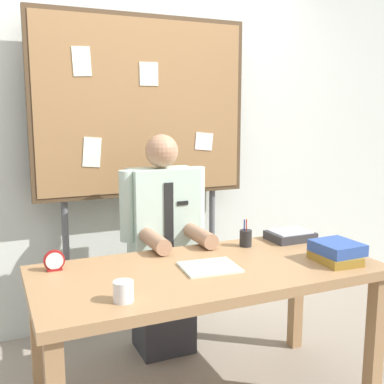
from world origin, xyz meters
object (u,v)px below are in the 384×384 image
book_stack (336,252)px  coffee_mug (123,291)px  pen_holder (246,238)px  open_notebook (209,267)px  desk_clock (54,261)px  desk (208,284)px  paper_tray (290,235)px  bulletin_board (143,111)px  person (163,253)px

book_stack → coffee_mug: size_ratio=3.02×
pen_holder → open_notebook: bearing=-143.7°
book_stack → desk_clock: bearing=161.7°
desk → book_stack: (0.64, -0.19, 0.14)m
pen_holder → paper_tray: (0.32, 0.01, -0.02)m
desk → pen_holder: pen_holder is taller
bulletin_board → paper_tray: 1.25m
desk_clock → coffee_mug: desk_clock is taller
open_notebook → coffee_mug: bearing=-155.5°
book_stack → paper_tray: 0.45m
desk → pen_holder: size_ratio=10.70×
pen_holder → paper_tray: bearing=1.6°
paper_tray → desk: bearing=-159.3°
book_stack → open_notebook: book_stack is taller
desk → coffee_mug: size_ratio=20.00×
open_notebook → pen_holder: (0.36, 0.27, 0.04)m
book_stack → desk_clock: book_stack is taller
person → book_stack: (0.64, -0.83, 0.16)m
bulletin_board → pen_holder: (0.36, -0.76, -0.72)m
desk → coffee_mug: 0.57m
bulletin_board → desk_clock: bulletin_board is taller
desk_clock → pen_holder: 1.07m
book_stack → coffee_mug: 1.14m
person → open_notebook: size_ratio=5.08×
coffee_mug → pen_holder: size_ratio=0.54×
person → pen_holder: person is taller
bulletin_board → book_stack: 1.53m
bulletin_board → book_stack: bulletin_board is taller
person → paper_tray: person is taller
coffee_mug → paper_tray: (1.18, 0.50, -0.01)m
bulletin_board → desk_clock: bearing=-133.4°
desk_clock → coffee_mug: (0.21, -0.50, -0.00)m
desk_clock → paper_tray: (1.38, -0.00, -0.02)m
desk → desk_clock: (-0.71, 0.26, 0.13)m
pen_holder → desk: bearing=-145.5°
person → pen_holder: size_ratio=8.65×
bulletin_board → book_stack: (0.64, -1.19, -0.72)m
pen_holder → bulletin_board: bearing=115.5°
paper_tray → desk_clock: bearing=179.9°
bulletin_board → coffee_mug: bearing=-111.8°
person → bulletin_board: 0.95m
pen_holder → paper_tray: 0.32m
person → book_stack: 1.06m
book_stack → paper_tray: bearing=85.7°
book_stack → open_notebook: (-0.65, 0.17, -0.05)m
open_notebook → paper_tray: size_ratio=1.05×
person → open_notebook: bearing=-90.3°
bulletin_board → desk_clock: (-0.71, -0.74, -0.72)m
bulletin_board → open_notebook: bulletin_board is taller
desk → person: 0.64m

